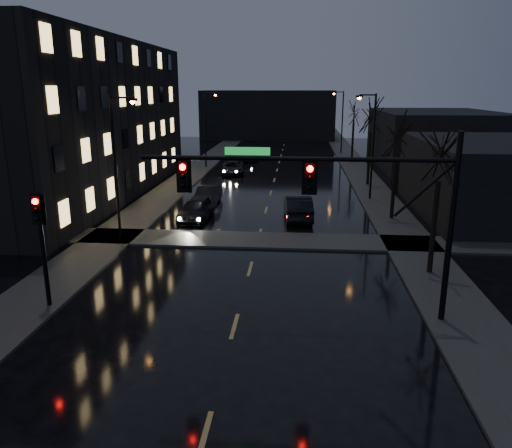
% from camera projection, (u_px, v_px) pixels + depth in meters
% --- Properties ---
extents(sidewalk_left, '(3.00, 140.00, 0.12)m').
position_uv_depth(sidewalk_left, '(178.00, 184.00, 44.80)').
color(sidewalk_left, '#2D2D2B').
rests_on(sidewalk_left, ground).
extents(sidewalk_right, '(3.00, 140.00, 0.12)m').
position_uv_depth(sidewalk_right, '(370.00, 187.00, 43.43)').
color(sidewalk_right, '#2D2D2B').
rests_on(sidewalk_right, ground).
extents(sidewalk_cross, '(40.00, 3.00, 0.12)m').
position_uv_depth(sidewalk_cross, '(258.00, 240.00, 28.26)').
color(sidewalk_cross, '#2D2D2B').
rests_on(sidewalk_cross, ground).
extents(apartment_block, '(12.00, 30.00, 12.00)m').
position_uv_depth(apartment_block, '(60.00, 120.00, 39.08)').
color(apartment_block, black).
rests_on(apartment_block, ground).
extents(commercial_right_near, '(10.00, 14.00, 5.00)m').
position_uv_depth(commercial_right_near, '(496.00, 179.00, 33.57)').
color(commercial_right_near, black).
rests_on(commercial_right_near, ground).
extents(commercial_right_far, '(12.00, 18.00, 6.00)m').
position_uv_depth(commercial_right_far, '(434.00, 139.00, 54.46)').
color(commercial_right_far, black).
rests_on(commercial_right_far, ground).
extents(far_block, '(22.00, 10.00, 8.00)m').
position_uv_depth(far_block, '(268.00, 115.00, 84.65)').
color(far_block, black).
rests_on(far_block, ground).
extents(signal_mast, '(11.11, 0.41, 7.00)m').
position_uv_depth(signal_mast, '(345.00, 192.00, 17.54)').
color(signal_mast, black).
rests_on(signal_mast, ground).
extents(signal_pole_left, '(0.35, 0.41, 4.53)m').
position_uv_depth(signal_pole_left, '(41.00, 234.00, 18.95)').
color(signal_pole_left, black).
rests_on(signal_pole_left, ground).
extents(tree_near, '(3.52, 3.52, 8.08)m').
position_uv_depth(tree_near, '(442.00, 140.00, 21.63)').
color(tree_near, black).
rests_on(tree_near, ground).
extents(tree_mid_a, '(3.30, 3.30, 7.58)m').
position_uv_depth(tree_mid_a, '(398.00, 130.00, 31.34)').
color(tree_mid_a, black).
rests_on(tree_mid_a, ground).
extents(tree_mid_b, '(3.74, 3.74, 8.59)m').
position_uv_depth(tree_mid_b, '(372.00, 110.00, 42.67)').
color(tree_mid_b, black).
rests_on(tree_mid_b, ground).
extents(tree_far, '(3.43, 3.43, 7.88)m').
position_uv_depth(tree_far, '(354.00, 109.00, 56.27)').
color(tree_far, black).
rests_on(tree_far, ground).
extents(streetlight_l_near, '(1.53, 0.28, 8.00)m').
position_uv_depth(streetlight_l_near, '(118.00, 157.00, 27.15)').
color(streetlight_l_near, black).
rests_on(streetlight_l_near, ground).
extents(streetlight_l_far, '(1.53, 0.28, 8.00)m').
position_uv_depth(streetlight_l_far, '(207.00, 123.00, 53.10)').
color(streetlight_l_far, black).
rests_on(streetlight_l_far, ground).
extents(streetlight_r_mid, '(1.53, 0.28, 8.00)m').
position_uv_depth(streetlight_r_mid, '(370.00, 138.00, 37.46)').
color(streetlight_r_mid, black).
rests_on(streetlight_r_mid, ground).
extents(streetlight_r_far, '(1.53, 0.28, 8.00)m').
position_uv_depth(streetlight_r_far, '(341.00, 117.00, 64.37)').
color(streetlight_r_far, black).
rests_on(streetlight_r_far, ground).
extents(oncoming_car_a, '(2.06, 4.55, 1.51)m').
position_uv_depth(oncoming_car_a, '(196.00, 209.00, 32.55)').
color(oncoming_car_a, black).
rests_on(oncoming_car_a, ground).
extents(oncoming_car_b, '(1.65, 4.17, 1.35)m').
position_uv_depth(oncoming_car_b, '(207.00, 195.00, 37.05)').
color(oncoming_car_b, black).
rests_on(oncoming_car_b, ground).
extents(oncoming_car_c, '(2.62, 4.88, 1.30)m').
position_uv_depth(oncoming_car_c, '(233.00, 168.00, 49.99)').
color(oncoming_car_c, black).
rests_on(oncoming_car_c, ground).
extents(oncoming_car_d, '(2.42, 5.28, 1.50)m').
position_uv_depth(oncoming_car_d, '(248.00, 154.00, 59.44)').
color(oncoming_car_d, black).
rests_on(oncoming_car_d, ground).
extents(lead_car, '(2.05, 4.93, 1.58)m').
position_uv_depth(lead_car, '(298.00, 207.00, 32.82)').
color(lead_car, black).
rests_on(lead_car, ground).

